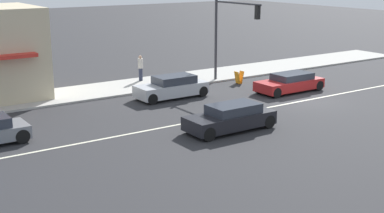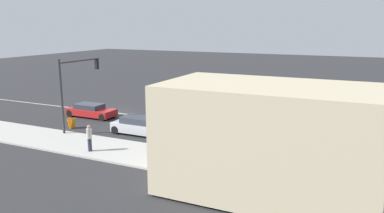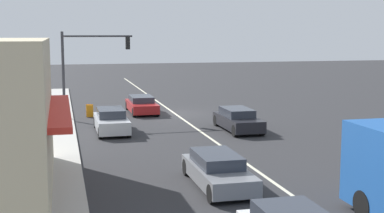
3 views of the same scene
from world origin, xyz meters
name	(u,v)px [view 1 (image 1 of 3)]	position (x,y,z in m)	size (l,w,h in m)	color
lane_marking_center	(306,100)	(0.00, 0.00, 0.00)	(0.16, 60.00, 0.01)	beige
traffic_signal_main	(229,26)	(6.12, 1.04, 3.90)	(4.59, 0.34, 5.60)	#333338
pedestrian	(141,67)	(10.00, 5.58, 1.04)	(0.34, 0.34, 1.74)	#282D42
warning_aframe_sign	(239,77)	(5.90, 0.30, 0.43)	(0.45, 0.53, 0.84)	orange
hatchback_red	(290,83)	(2.20, -0.82, 0.58)	(1.82, 4.48, 1.18)	#AD1E1E
sedan_silver	(172,87)	(5.00, 6.20, 0.65)	(1.75, 4.38, 1.34)	#B7BABF
sedan_dark	(231,118)	(-2.20, 7.38, 0.62)	(1.77, 4.48, 1.28)	black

